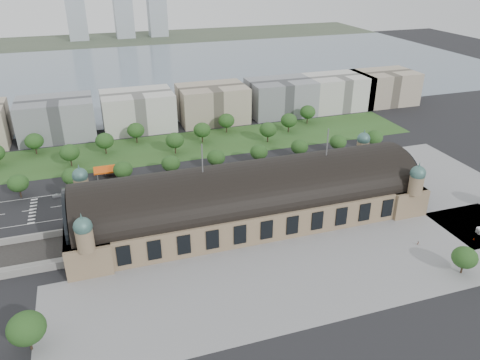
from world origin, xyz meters
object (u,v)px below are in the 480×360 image
object	(u,v)px
traffic_car_3	(196,180)
bus_west	(200,194)
petrol_station	(110,170)
traffic_car_2	(110,208)
traffic_car_1	(58,196)
parked_car_1	(131,210)
parked_car_5	(147,205)
pedestrian_1	(418,243)
parked_car_3	(130,212)
bus_east	(261,182)
parked_car_4	(125,213)
traffic_car_4	(210,193)
bus_mid	(212,192)
parked_car_2	(111,215)
parked_car_6	(196,198)
parked_car_0	(92,213)
traffic_car_5	(291,164)
pedestrian_3	(474,239)

from	to	relation	value
traffic_car_3	bus_west	size ratio (longest dim) A/B	0.38
petrol_station	traffic_car_2	size ratio (longest dim) A/B	2.98
traffic_car_1	parked_car_1	xyz separation A→B (m)	(31.36, -25.00, 0.03)
parked_car_5	pedestrian_1	world-z (taller)	pedestrian_1
petrol_station	parked_car_3	size ratio (longest dim) A/B	3.10
parked_car_1	bus_east	xyz separation A→B (m)	(64.61, 6.07, 0.95)
parked_car_4	bus_west	world-z (taller)	bus_west
traffic_car_4	bus_mid	world-z (taller)	bus_mid
parked_car_2	parked_car_6	xyz separation A→B (m)	(39.15, 4.00, 0.02)
traffic_car_3	traffic_car_4	size ratio (longest dim) A/B	0.99
parked_car_2	parked_car_3	bearing A→B (deg)	68.74
traffic_car_1	bus_west	bearing A→B (deg)	-114.45
petrol_station	traffic_car_3	bearing A→B (deg)	-27.74
parked_car_0	parked_car_1	xyz separation A→B (m)	(16.48, -2.22, -0.05)
traffic_car_4	bus_west	bearing A→B (deg)	-89.38
bus_mid	bus_east	size ratio (longest dim) A/B	0.94
parked_car_1	pedestrian_1	distance (m)	122.24
petrol_station	parked_car_6	size ratio (longest dim) A/B	2.93
parked_car_5	bus_east	xyz separation A→B (m)	(57.12, 3.85, 1.06)
traffic_car_3	parked_car_6	size ratio (longest dim) A/B	0.92
petrol_station	bus_west	xyz separation A→B (m)	(38.53, -38.28, -1.35)
traffic_car_1	parked_car_6	world-z (taller)	traffic_car_1
parked_car_4	bus_east	distance (m)	68.02
traffic_car_3	traffic_car_4	world-z (taller)	traffic_car_4
traffic_car_1	bus_mid	distance (m)	73.01
traffic_car_5	pedestrian_1	world-z (taller)	pedestrian_1
bus_mid	bus_east	xyz separation A→B (m)	(25.99, 1.85, 0.10)
petrol_station	pedestrian_3	xyz separation A→B (m)	(133.46, -110.04, -2.06)
parked_car_4	traffic_car_1	bearing A→B (deg)	-170.05
traffic_car_1	parked_car_0	distance (m)	27.21
traffic_car_3	parked_car_1	distance (m)	40.95
traffic_car_3	pedestrian_1	size ratio (longest dim) A/B	2.50
bus_mid	traffic_car_5	bearing A→B (deg)	-65.85
traffic_car_4	parked_car_4	bearing A→B (deg)	-82.96
traffic_car_5	traffic_car_3	bearing A→B (deg)	90.74
traffic_car_4	parked_car_2	size ratio (longest dim) A/B	0.95
parked_car_0	bus_west	world-z (taller)	bus_west
parked_car_1	pedestrian_3	world-z (taller)	pedestrian_3
traffic_car_4	parked_car_4	xyz separation A→B (m)	(-40.92, -6.20, 0.01)
traffic_car_4	traffic_car_3	bearing A→B (deg)	-171.90
bus_east	pedestrian_3	bearing A→B (deg)	-135.80
traffic_car_5	parked_car_3	size ratio (longest dim) A/B	0.91
parked_car_3	bus_mid	world-z (taller)	bus_mid
parked_car_4	parked_car_6	distance (m)	33.39
parked_car_1	parked_car_3	xyz separation A→B (m)	(-0.55, -1.78, -0.00)
parked_car_0	parked_car_5	distance (m)	23.97
traffic_car_4	bus_west	world-z (taller)	bus_west
parked_car_0	parked_car_5	bearing A→B (deg)	66.78
parked_car_0	parked_car_3	size ratio (longest dim) A/B	1.10
parked_car_0	parked_car_1	size ratio (longest dim) A/B	0.90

